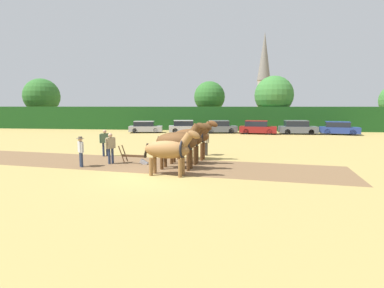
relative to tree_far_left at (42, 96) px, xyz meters
name	(u,v)px	position (x,y,z in m)	size (l,w,h in m)	color
ground_plane	(154,175)	(26.76, -31.95, -4.83)	(240.00, 240.00, 0.00)	#A88E4C
plowed_furrow_strip	(118,163)	(23.93, -29.21, -4.82)	(24.98, 4.29, 0.01)	brown
hedgerow	(204,118)	(26.76, -4.94, -3.24)	(69.35, 1.50, 3.17)	#194719
tree_far_left	(42,96)	(0.00, 0.00, 0.00)	(5.64, 5.64, 7.66)	#423323
tree_left	(209,97)	(27.25, -1.35, -0.27)	(4.51, 4.51, 6.83)	brown
tree_center_left	(274,95)	(36.20, -2.90, -0.11)	(5.26, 5.26, 7.36)	#423323
church_spire	(264,74)	(38.61, 33.61, 6.51)	(3.34, 3.34, 21.67)	gray
draft_horse_lead_left	(169,150)	(27.48, -31.89, -3.60)	(2.85, 1.15, 2.23)	brown
draft_horse_lead_right	(178,142)	(27.66, -30.43, -3.39)	(2.87, 1.29, 2.51)	#513319
draft_horse_trail_left	(186,140)	(27.85, -28.98, -3.45)	(2.76, 1.14, 2.41)	#513319
draft_horse_trail_right	(193,136)	(28.04, -27.52, -3.40)	(2.92, 1.21, 2.48)	brown
plow	(136,158)	(25.06, -29.35, -4.50)	(1.74, 0.55, 1.13)	#4C331E
farmer_at_plow	(111,146)	(23.61, -29.47, -3.81)	(0.42, 0.62, 1.74)	#28334C
farmer_beside_team	(206,140)	(28.71, -25.92, -3.77)	(0.45, 0.58, 1.78)	#38332D
farmer_onlooker_left	(81,149)	(22.39, -30.54, -3.88)	(0.46, 0.51, 1.64)	#28334C
farmer_onlooker_right	(105,141)	(22.24, -27.06, -3.81)	(0.60, 0.44, 1.73)	#28334C
parked_car_far_left	(145,127)	(19.99, -9.87, -4.14)	(4.23, 2.39, 1.42)	#9E9EA8
parked_car_left	(184,127)	(24.82, -9.73, -4.09)	(4.12, 2.46, 1.54)	#A8A8B2
parked_car_center_left	(220,127)	(29.06, -9.19, -4.10)	(4.17, 2.39, 1.51)	#565B66
parked_car_center	(257,128)	(33.48, -9.83, -4.08)	(4.41, 2.29, 1.57)	maroon
parked_car_center_right	(297,128)	(38.05, -9.53, -4.07)	(4.25, 1.79, 1.60)	#565B66
parked_car_right	(339,128)	(42.59, -9.59, -4.10)	(4.43, 2.55, 1.50)	navy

